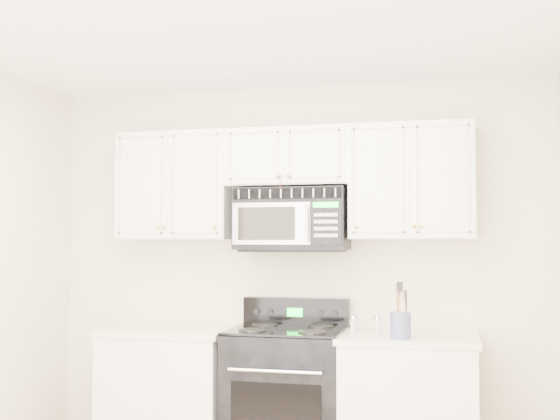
% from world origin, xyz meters
% --- Properties ---
extents(room, '(3.51, 3.51, 2.61)m').
position_xyz_m(room, '(0.00, 0.00, 1.30)').
color(room, brown).
rests_on(room, ground).
extents(base_cabinet_left, '(0.86, 0.65, 0.92)m').
position_xyz_m(base_cabinet_left, '(-0.80, 1.44, 0.43)').
color(base_cabinet_left, white).
rests_on(base_cabinet_left, ground).
extents(base_cabinet_right, '(0.86, 0.65, 0.92)m').
position_xyz_m(base_cabinet_right, '(0.80, 1.44, 0.43)').
color(base_cabinet_right, white).
rests_on(base_cabinet_right, ground).
extents(range, '(0.74, 0.68, 1.11)m').
position_xyz_m(range, '(0.02, 1.44, 0.48)').
color(range, black).
rests_on(range, ground).
extents(upper_cabinets, '(2.44, 0.37, 0.75)m').
position_xyz_m(upper_cabinets, '(-0.00, 1.58, 1.93)').
color(upper_cabinets, white).
rests_on(upper_cabinets, ground).
extents(microwave, '(0.75, 0.42, 0.41)m').
position_xyz_m(microwave, '(0.02, 1.56, 1.66)').
color(microwave, black).
rests_on(microwave, ground).
extents(utensil_crock, '(0.13, 0.13, 0.33)m').
position_xyz_m(utensil_crock, '(0.76, 1.24, 1.01)').
color(utensil_crock, slate).
rests_on(utensil_crock, base_cabinet_right).
extents(shaker_salt, '(0.05, 0.05, 0.11)m').
position_xyz_m(shaker_salt, '(0.45, 1.44, 0.98)').
color(shaker_salt, '#B6B6C1').
rests_on(shaker_salt, base_cabinet_right).
extents(shaker_pepper, '(0.05, 0.05, 0.11)m').
position_xyz_m(shaker_pepper, '(0.60, 1.48, 0.98)').
color(shaker_pepper, '#B6B6C1').
rests_on(shaker_pepper, base_cabinet_right).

